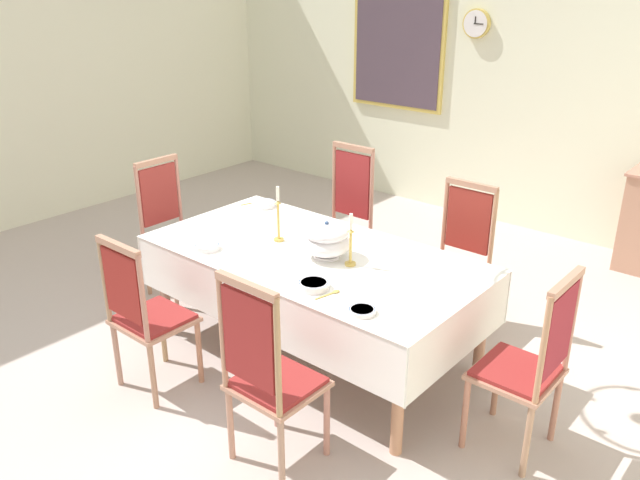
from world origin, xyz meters
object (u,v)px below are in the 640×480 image
at_px(chair_head_west, 171,227).
at_px(chair_south_a, 145,313).
at_px(bowl_far_left, 207,246).
at_px(spoon_primary, 256,202).
at_px(chair_north_a, 343,219).
at_px(chair_south_b, 268,373).
at_px(chair_north_b, 457,257).
at_px(candlestick_east, 351,245).
at_px(bowl_far_right, 362,311).
at_px(framed_painting, 398,47).
at_px(bowl_near_left, 264,204).
at_px(soup_tureen, 327,240).
at_px(mounted_clock, 476,24).
at_px(chair_head_east, 530,363).
at_px(dining_table, 313,263).
at_px(bowl_near_right, 314,285).
at_px(spoon_secondary, 333,293).
at_px(candlestick_west, 278,219).

bearing_deg(chair_head_west, chair_south_a, 45.62).
distance_m(bowl_far_left, spoon_primary, 0.98).
bearing_deg(bowl_far_left, chair_north_a, 88.16).
xyz_separation_m(chair_north_a, chair_head_west, (-1.00, -0.99, -0.03)).
relative_size(chair_south_b, chair_north_b, 1.04).
height_order(chair_south_b, candlestick_east, chair_south_b).
bearing_deg(bowl_far_right, chair_north_b, 97.93).
bearing_deg(chair_north_b, framed_painting, -47.03).
distance_m(chair_south_a, bowl_near_left, 1.48).
bearing_deg(soup_tureen, candlestick_east, -0.00).
xyz_separation_m(bowl_near_left, mounted_clock, (0.25, 2.81, 1.21)).
bearing_deg(chair_head_east, bowl_near_left, 79.85).
height_order(chair_head_east, soup_tureen, chair_head_east).
height_order(spoon_primary, mounted_clock, mounted_clock).
bearing_deg(chair_head_west, chair_north_b, 115.40).
bearing_deg(soup_tureen, bowl_near_left, 156.74).
bearing_deg(bowl_far_left, dining_table, 36.36).
xyz_separation_m(chair_south_a, chair_north_a, (0.00, 1.97, 0.05)).
distance_m(soup_tureen, framed_painting, 3.76).
height_order(dining_table, chair_head_east, chair_head_east).
height_order(candlestick_east, bowl_near_right, candlestick_east).
height_order(chair_north_a, spoon_secondary, chair_north_a).
height_order(chair_south_a, spoon_primary, chair_south_a).
distance_m(chair_south_a, candlestick_east, 1.34).
bearing_deg(mounted_clock, candlestick_west, -84.26).
bearing_deg(chair_north_b, bowl_near_right, 81.98).
distance_m(dining_table, candlestick_east, 0.38).
height_order(spoon_primary, framed_painting, framed_painting).
distance_m(bowl_near_right, framed_painting, 4.23).
bearing_deg(framed_painting, chair_north_b, -47.03).
relative_size(chair_south_b, candlestick_west, 2.93).
relative_size(chair_north_b, candlestick_east, 3.21).
bearing_deg(bowl_far_left, candlestick_east, 25.47).
relative_size(soup_tureen, candlestick_east, 0.93).
xyz_separation_m(chair_north_a, bowl_near_left, (-0.36, -0.56, 0.20)).
height_order(chair_head_west, candlestick_east, same).
bearing_deg(framed_painting, dining_table, -64.22).
bearing_deg(chair_head_west, chair_head_east, 90.00).
bearing_deg(chair_north_b, bowl_far_left, 51.55).
bearing_deg(chair_north_a, bowl_far_right, 131.36).
xyz_separation_m(soup_tureen, spoon_secondary, (0.36, -0.37, -0.12)).
height_order(chair_south_b, spoon_primary, chair_south_b).
xyz_separation_m(chair_north_a, candlestick_west, (0.21, -0.99, 0.34)).
bearing_deg(bowl_near_right, chair_north_a, 122.22).
xyz_separation_m(soup_tureen, framed_painting, (-1.69, 3.26, 0.83)).
distance_m(chair_head_west, candlestick_west, 1.27).
bearing_deg(chair_south_a, candlestick_west, 77.66).
bearing_deg(framed_painting, candlestick_east, -59.94).
height_order(chair_south_a, bowl_far_left, chair_south_a).
height_order(candlestick_west, bowl_near_right, candlestick_west).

